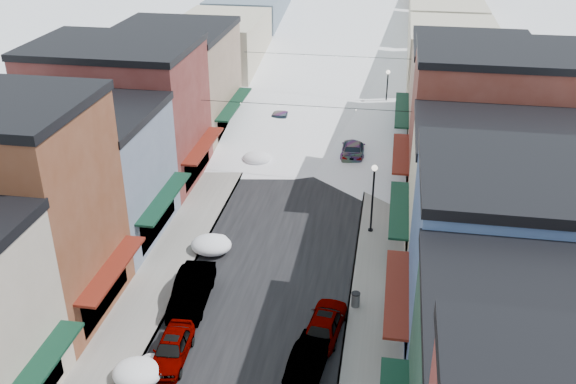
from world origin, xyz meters
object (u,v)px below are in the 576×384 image
(car_green_sedan, at_px, (309,358))
(streetlamp_near, at_px, (373,190))
(trash_can, at_px, (356,299))
(car_silver_sedan, at_px, (172,348))
(car_dark_hatch, at_px, (192,290))

(car_green_sedan, distance_m, streetlamp_near, 14.60)
(trash_can, distance_m, streetlamp_near, 9.11)
(car_silver_sedan, height_order, car_green_sedan, car_green_sedan)
(car_dark_hatch, bearing_deg, streetlamp_near, 40.99)
(car_dark_hatch, relative_size, trash_can, 5.96)
(car_silver_sedan, xyz_separation_m, trash_can, (8.92, 5.85, -0.10))
(car_silver_sedan, bearing_deg, car_green_sedan, 0.30)
(car_silver_sedan, xyz_separation_m, streetlamp_near, (9.34, 14.55, 2.59))
(car_green_sedan, xyz_separation_m, streetlamp_near, (2.34, 14.18, 2.54))
(car_dark_hatch, xyz_separation_m, streetlamp_near, (9.75, 9.76, 2.42))
(streetlamp_near, bearing_deg, car_green_sedan, -99.35)
(car_green_sedan, relative_size, trash_can, 5.12)
(car_dark_hatch, distance_m, streetlamp_near, 14.01)
(car_dark_hatch, distance_m, car_green_sedan, 8.64)
(streetlamp_near, bearing_deg, trash_can, -92.72)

